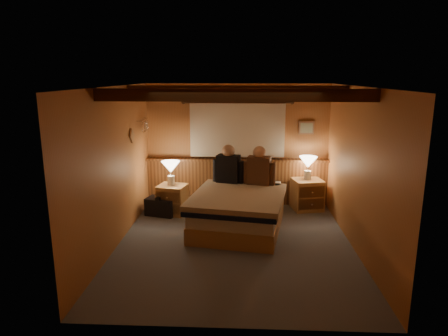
# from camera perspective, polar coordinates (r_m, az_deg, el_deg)

# --- Properties ---
(floor) EXTENTS (4.20, 4.20, 0.00)m
(floor) POSITION_cam_1_polar(r_m,az_deg,el_deg) (6.29, 1.53, -10.85)
(floor) COLOR #4B5159
(floor) RESTS_ON ground
(ceiling) EXTENTS (4.20, 4.20, 0.00)m
(ceiling) POSITION_cam_1_polar(r_m,az_deg,el_deg) (5.75, 1.67, 11.56)
(ceiling) COLOR #DA9452
(ceiling) RESTS_ON wall_back
(wall_back) EXTENTS (3.60, 0.00, 3.60)m
(wall_back) POSITION_cam_1_polar(r_m,az_deg,el_deg) (7.96, 1.90, 3.33)
(wall_back) COLOR #B37240
(wall_back) RESTS_ON floor
(wall_left) EXTENTS (0.00, 4.20, 4.20)m
(wall_left) POSITION_cam_1_polar(r_m,az_deg,el_deg) (6.20, -15.26, 0.03)
(wall_left) COLOR #B37240
(wall_left) RESTS_ON floor
(wall_right) EXTENTS (0.00, 4.20, 4.20)m
(wall_right) POSITION_cam_1_polar(r_m,az_deg,el_deg) (6.14, 18.63, -0.33)
(wall_right) COLOR #B37240
(wall_right) RESTS_ON floor
(wall_front) EXTENTS (3.60, 0.00, 3.60)m
(wall_front) POSITION_cam_1_polar(r_m,az_deg,el_deg) (3.89, 0.98, -7.30)
(wall_front) COLOR #B37240
(wall_front) RESTS_ON floor
(wainscot) EXTENTS (3.60, 0.23, 0.94)m
(wainscot) POSITION_cam_1_polar(r_m,az_deg,el_deg) (8.05, 1.85, -1.77)
(wainscot) COLOR brown
(wainscot) RESTS_ON wall_back
(curtain_window) EXTENTS (2.18, 0.09, 1.11)m
(curtain_window) POSITION_cam_1_polar(r_m,az_deg,el_deg) (7.84, 1.91, 5.55)
(curtain_window) COLOR #3F200F
(curtain_window) RESTS_ON wall_back
(ceiling_beams) EXTENTS (3.60, 1.65, 0.16)m
(ceiling_beams) POSITION_cam_1_polar(r_m,az_deg,el_deg) (5.90, 1.70, 10.73)
(ceiling_beams) COLOR #3F200F
(ceiling_beams) RESTS_ON ceiling
(coat_rail) EXTENTS (0.05, 0.55, 0.24)m
(coat_rail) POSITION_cam_1_polar(r_m,az_deg,el_deg) (7.60, -11.29, 6.17)
(coat_rail) COLOR silver
(coat_rail) RESTS_ON wall_left
(framed_print) EXTENTS (0.30, 0.04, 0.25)m
(framed_print) POSITION_cam_1_polar(r_m,az_deg,el_deg) (7.99, 11.69, 5.63)
(framed_print) COLOR #A27551
(framed_print) RESTS_ON wall_back
(bed) EXTENTS (1.73, 2.09, 0.64)m
(bed) POSITION_cam_1_polar(r_m,az_deg,el_deg) (6.79, 2.15, -6.01)
(bed) COLOR #AA7D48
(bed) RESTS_ON floor
(nightstand_left) EXTENTS (0.58, 0.55, 0.55)m
(nightstand_left) POSITION_cam_1_polar(r_m,az_deg,el_deg) (7.58, -7.38, -4.48)
(nightstand_left) COLOR #AA7D48
(nightstand_left) RESTS_ON floor
(nightstand_right) EXTENTS (0.63, 0.59, 0.60)m
(nightstand_right) POSITION_cam_1_polar(r_m,az_deg,el_deg) (7.91, 11.79, -3.73)
(nightstand_right) COLOR #AA7D48
(nightstand_right) RESTS_ON floor
(lamp_left) EXTENTS (0.34, 0.34, 0.45)m
(lamp_left) POSITION_cam_1_polar(r_m,az_deg,el_deg) (7.48, -7.62, -0.05)
(lamp_left) COLOR silver
(lamp_left) RESTS_ON nightstand_left
(lamp_right) EXTENTS (0.34, 0.34, 0.45)m
(lamp_right) POSITION_cam_1_polar(r_m,az_deg,el_deg) (7.78, 11.92, 0.64)
(lamp_right) COLOR silver
(lamp_right) RESTS_ON nightstand_right
(person_left) EXTENTS (0.58, 0.33, 0.72)m
(person_left) POSITION_cam_1_polar(r_m,az_deg,el_deg) (7.27, 0.62, 0.18)
(person_left) COLOR black
(person_left) RESTS_ON bed
(person_right) EXTENTS (0.58, 0.31, 0.72)m
(person_right) POSITION_cam_1_polar(r_m,az_deg,el_deg) (7.16, 5.04, -0.07)
(person_right) COLOR #503120
(person_right) RESTS_ON bed
(duffel_bag) EXTENTS (0.61, 0.46, 0.39)m
(duffel_bag) POSITION_cam_1_polar(r_m,az_deg,el_deg) (7.57, -8.94, -5.39)
(duffel_bag) COLOR black
(duffel_bag) RESTS_ON floor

